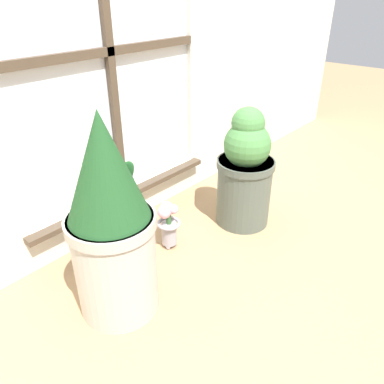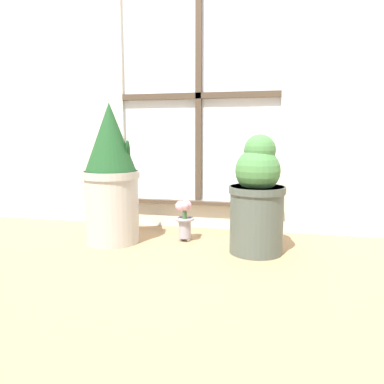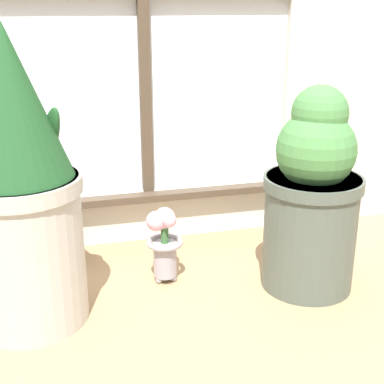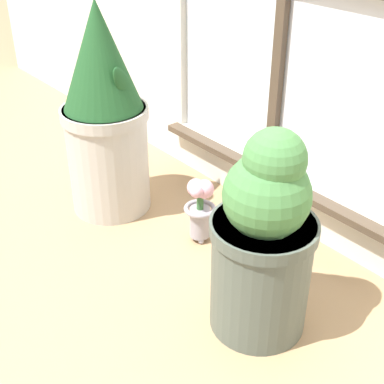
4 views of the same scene
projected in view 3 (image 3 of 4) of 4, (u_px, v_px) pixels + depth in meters
The scene contains 4 objects.
ground_plane at pixel (189, 326), 1.39m from camera, with size 10.00×10.00×0.00m, color tan.
potted_plant_left at pixel (20, 187), 1.30m from camera, with size 0.31×0.31×0.76m.
potted_plant_right at pixel (312, 197), 1.50m from camera, with size 0.28×0.28×0.59m.
flower_vase at pixel (164, 239), 1.57m from camera, with size 0.11×0.11×0.23m.
Camera 3 is at (-0.29, -1.15, 0.79)m, focal length 50.00 mm.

